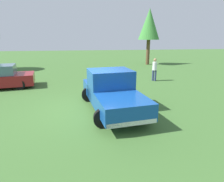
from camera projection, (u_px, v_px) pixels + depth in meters
The scene contains 4 objects.
ground_plane at pixel (89, 109), 8.80m from camera, with size 80.00×80.00×0.00m, color #3D662D.
pickup_truck at pixel (111, 90), 8.51m from camera, with size 2.66×5.02×1.78m.
person_bystander at pixel (155, 68), 14.22m from camera, with size 0.45×0.45×1.66m.
tree_back_left at pixel (149, 25), 21.84m from camera, with size 2.40×2.40×6.25m.
Camera 1 is at (0.18, 8.32, 3.17)m, focal length 31.07 mm.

